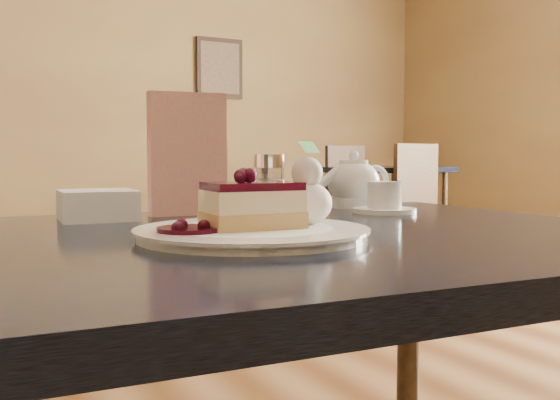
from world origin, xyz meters
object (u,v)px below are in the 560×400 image
cheesecake_slice (252,206)px  bg_table_far_right (377,251)px  dessert_plate (252,234)px  main_table (238,291)px  tea_set (359,187)px

cheesecake_slice → bg_table_far_right: (2.56, 3.14, -0.66)m
dessert_plate → cheesecake_slice: (0.00, 0.00, 0.03)m
main_table → cheesecake_slice: cheesecake_slice is taller
tea_set → bg_table_far_right: (2.20, 2.85, -0.66)m
main_table → dessert_plate: (-0.00, -0.05, 0.08)m
tea_set → main_table: bearing=-145.6°
main_table → cheesecake_slice: (-0.00, -0.05, 0.11)m
bg_table_far_right → main_table: bearing=-135.4°
dessert_plate → cheesecake_slice: bearing=0.0°
dessert_plate → bg_table_far_right: bearing=50.8°
main_table → bg_table_far_right: size_ratio=0.66×
dessert_plate → tea_set: (0.36, 0.29, 0.03)m
tea_set → bg_table_far_right: bearing=52.4°
main_table → cheesecake_slice: bearing=-90.0°
dessert_plate → tea_set: 0.47m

